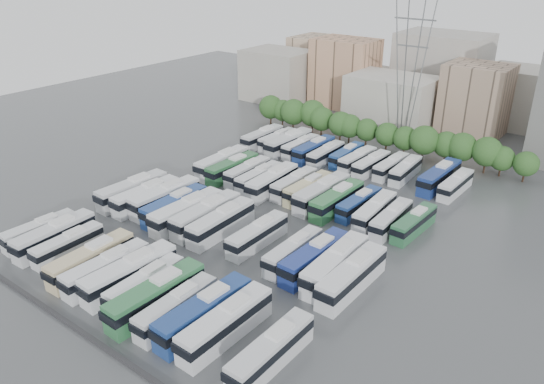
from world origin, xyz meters
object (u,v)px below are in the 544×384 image
Objects in this scene: bus_r2_s5 at (272,181)px; bus_r3_s5 at (326,154)px; bus_r0_s11 at (226,324)px; bus_r1_s2 at (165,197)px; bus_r0_s1 at (55,236)px; bus_r0_s13 at (271,351)px; bus_r1_s1 at (146,196)px; bus_r2_s2 at (232,168)px; bus_r3_s3 at (301,146)px; bus_r3_s4 at (314,149)px; bus_r1_s11 at (315,257)px; bus_r3_s7 at (357,159)px; bus_r0_s10 at (204,312)px; bus_r1_s5 at (206,215)px; bus_r2_s10 at (359,203)px; bus_r2_s6 at (294,184)px; bus_r3_s10 at (406,170)px; bus_r0_s7 at (146,284)px; bus_r2_s3 at (247,171)px; bus_r3_s8 at (371,164)px; bus_r3_s9 at (391,166)px; electricity_pylon at (411,58)px; bus_r1_s4 at (187,212)px; bus_r2_s13 at (414,223)px; bus_r1_s8 at (257,235)px; bus_r1_s6 at (221,222)px; bus_r2_s4 at (259,177)px; bus_r0_s4 at (91,259)px; bus_r0_s9 at (176,307)px; bus_r1_s3 at (175,206)px; bus_r2_s11 at (375,211)px; bus_r0_s2 at (68,245)px; bus_r2_s1 at (222,163)px; bus_r1_s12 at (335,264)px; bus_r3_s2 at (289,142)px; bus_r3_s0 at (262,137)px; bus_r2_s9 at (337,200)px; bus_r1_s10 at (293,251)px; bus_r0_s8 at (156,296)px; bus_r1_s13 at (352,276)px; bus_r0_s5 at (107,269)px.

bus_r2_s5 reaches higher than bus_r3_s5.
bus_r1_s2 is (-29.90, 18.15, 0.02)m from bus_r0_s11.
bus_r0_s1 is 39.57m from bus_r0_s13.
bus_r1_s1 reaches higher than bus_r2_s2.
bus_r3_s4 is (3.45, -0.17, 0.19)m from bus_r3_s3.
bus_r1_s11 reaches higher than bus_r3_s7.
bus_r3_s5 is (-16.63, 52.42, -0.35)m from bus_r0_s10.
bus_r2_s10 is at bearing 48.01° from bus_r1_s5.
bus_r2_s6 is 1.02× the size of bus_r3_s10.
bus_r0_s7 is 37.88m from bus_r2_s10.
bus_r3_s10 is at bearing 38.16° from bus_r2_s3.
bus_r3_s8 is 3.79m from bus_r3_s9.
bus_r3_s4 is 19.75m from bus_r3_s10.
bus_r0_s1 reaches higher than bus_r2_s2.
electricity_pylon is 2.46× the size of bus_r1_s4.
electricity_pylon is at bearing 113.58° from bus_r3_s10.
bus_r0_s1 is 1.15× the size of bus_r2_s13.
bus_r2_s6 is at bearing -78.51° from bus_r3_s5.
bus_r3_s3 is at bearing 129.18° from bus_r1_s11.
bus_r3_s5 is (-0.09, 18.01, -0.26)m from bus_r2_s5.
bus_r1_s8 is 1.07× the size of bus_r3_s3.
bus_r1_s6 reaches higher than bus_r2_s4.
bus_r1_s11 is 1.00× the size of bus_r2_s5.
bus_r0_s4 is 36.46m from bus_r2_s2.
bus_r2_s2 is 1.09× the size of bus_r2_s4.
bus_r0_s4 reaches higher than bus_r0_s9.
bus_r1_s3 reaches higher than bus_r2_s11.
bus_r1_s11 is 40.11m from bus_r3_s5.
bus_r0_s2 is at bearing -132.66° from bus_r2_s11.
bus_r0_s4 is (-10.40, -74.52, -16.68)m from electricity_pylon.
bus_r0_s11 is 39.93m from bus_r2_s6.
bus_r1_s2 is (-6.60, 19.12, 0.08)m from bus_r0_s4.
bus_r2_s1 reaches higher than bus_r3_s4.
bus_r0_s9 is at bearing -32.31° from bus_r1_s1.
bus_r2_s1 is (-32.99, 35.62, -0.02)m from bus_r0_s11.
bus_r3_s5 is at bearing 121.87° from bus_r1_s12.
bus_r0_s1 is 0.95× the size of bus_r1_s2.
bus_r3_s2 reaches higher than bus_r0_s13.
bus_r3_s0 is 0.90× the size of bus_r3_s2.
bus_r2_s1 is 1.02× the size of bus_r2_s9.
bus_r3_s8 is (9.81, 18.75, -0.28)m from bus_r2_s5.
bus_r2_s5 reaches higher than bus_r1_s10.
bus_r1_s10 is at bearing 40.29° from bus_r0_s4.
bus_r0_s8 is 10.11m from bus_r0_s11.
bus_r1_s13 reaches higher than bus_r3_s0.
bus_r0_s5 reaches higher than bus_r1_s8.
bus_r0_s5 is 37.63m from bus_r2_s6.
bus_r0_s7 is at bearing -45.27° from bus_r1_s2.
bus_r3_s5 is at bearing 67.30° from bus_r2_s3.
bus_r0_s10 is 19.33m from bus_r1_s13.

